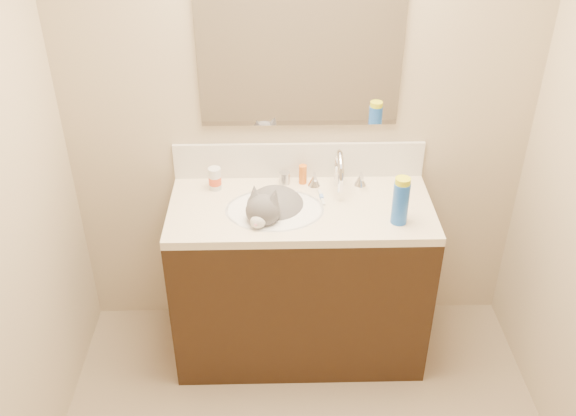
{
  "coord_description": "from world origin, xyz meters",
  "views": [
    {
      "loc": [
        -0.12,
        -1.47,
        2.43
      ],
      "look_at": [
        -0.06,
        0.92,
        0.88
      ],
      "focal_mm": 40.0,
      "sensor_mm": 36.0,
      "label": 1
    }
  ],
  "objects_px": {
    "vanity_cabinet": "(300,282)",
    "spray_can": "(400,203)",
    "amber_bottle": "(303,174)",
    "cat": "(273,212)",
    "pill_bottle": "(215,179)",
    "basin": "(275,222)",
    "faucet": "(339,174)",
    "silver_jar": "(285,178)"
  },
  "relations": [
    {
      "from": "vanity_cabinet",
      "to": "spray_can",
      "type": "bearing_deg",
      "value": -18.7
    },
    {
      "from": "amber_bottle",
      "to": "spray_can",
      "type": "relative_size",
      "value": 0.49
    },
    {
      "from": "cat",
      "to": "spray_can",
      "type": "bearing_deg",
      "value": 6.61
    },
    {
      "from": "pill_bottle",
      "to": "spray_can",
      "type": "distance_m",
      "value": 0.87
    },
    {
      "from": "spray_can",
      "to": "basin",
      "type": "bearing_deg",
      "value": 168.27
    },
    {
      "from": "faucet",
      "to": "cat",
      "type": "relative_size",
      "value": 0.64
    },
    {
      "from": "faucet",
      "to": "basin",
      "type": "bearing_deg",
      "value": -150.88
    },
    {
      "from": "basin",
      "to": "pill_bottle",
      "type": "bearing_deg",
      "value": 145.81
    },
    {
      "from": "basin",
      "to": "cat",
      "type": "height_order",
      "value": "cat"
    },
    {
      "from": "faucet",
      "to": "pill_bottle",
      "type": "height_order",
      "value": "faucet"
    },
    {
      "from": "vanity_cabinet",
      "to": "pill_bottle",
      "type": "relative_size",
      "value": 10.98
    },
    {
      "from": "faucet",
      "to": "spray_can",
      "type": "height_order",
      "value": "faucet"
    },
    {
      "from": "amber_bottle",
      "to": "spray_can",
      "type": "height_order",
      "value": "spray_can"
    },
    {
      "from": "amber_bottle",
      "to": "cat",
      "type": "bearing_deg",
      "value": -124.56
    },
    {
      "from": "vanity_cabinet",
      "to": "amber_bottle",
      "type": "xyz_separation_m",
      "value": [
        0.02,
        0.2,
        0.5
      ]
    },
    {
      "from": "faucet",
      "to": "amber_bottle",
      "type": "xyz_separation_m",
      "value": [
        -0.16,
        0.06,
        -0.04
      ]
    },
    {
      "from": "silver_jar",
      "to": "amber_bottle",
      "type": "distance_m",
      "value": 0.09
    },
    {
      "from": "vanity_cabinet",
      "to": "silver_jar",
      "type": "bearing_deg",
      "value": 109.18
    },
    {
      "from": "vanity_cabinet",
      "to": "cat",
      "type": "relative_size",
      "value": 2.73
    },
    {
      "from": "faucet",
      "to": "spray_can",
      "type": "bearing_deg",
      "value": -49.33
    },
    {
      "from": "amber_bottle",
      "to": "basin",
      "type": "bearing_deg",
      "value": -120.54
    },
    {
      "from": "vanity_cabinet",
      "to": "faucet",
      "type": "distance_m",
      "value": 0.58
    },
    {
      "from": "cat",
      "to": "pill_bottle",
      "type": "xyz_separation_m",
      "value": [
        -0.27,
        0.16,
        0.08
      ]
    },
    {
      "from": "basin",
      "to": "amber_bottle",
      "type": "xyz_separation_m",
      "value": [
        0.14,
        0.23,
        0.12
      ]
    },
    {
      "from": "pill_bottle",
      "to": "amber_bottle",
      "type": "relative_size",
      "value": 1.15
    },
    {
      "from": "amber_bottle",
      "to": "spray_can",
      "type": "bearing_deg",
      "value": -40.42
    },
    {
      "from": "cat",
      "to": "vanity_cabinet",
      "type": "bearing_deg",
      "value": 23.14
    },
    {
      "from": "spray_can",
      "to": "amber_bottle",
      "type": "bearing_deg",
      "value": 139.58
    },
    {
      "from": "silver_jar",
      "to": "basin",
      "type": "bearing_deg",
      "value": -102.21
    },
    {
      "from": "basin",
      "to": "spray_can",
      "type": "distance_m",
      "value": 0.58
    },
    {
      "from": "faucet",
      "to": "amber_bottle",
      "type": "relative_size",
      "value": 2.96
    },
    {
      "from": "pill_bottle",
      "to": "silver_jar",
      "type": "height_order",
      "value": "pill_bottle"
    },
    {
      "from": "silver_jar",
      "to": "amber_bottle",
      "type": "xyz_separation_m",
      "value": [
        0.09,
        0.0,
        0.02
      ]
    },
    {
      "from": "pill_bottle",
      "to": "basin",
      "type": "bearing_deg",
      "value": -34.19
    },
    {
      "from": "cat",
      "to": "faucet",
      "type": "bearing_deg",
      "value": 45.65
    },
    {
      "from": "faucet",
      "to": "pill_bottle",
      "type": "bearing_deg",
      "value": 177.84
    },
    {
      "from": "faucet",
      "to": "cat",
      "type": "bearing_deg",
      "value": -155.02
    },
    {
      "from": "cat",
      "to": "pill_bottle",
      "type": "height_order",
      "value": "cat"
    },
    {
      "from": "silver_jar",
      "to": "spray_can",
      "type": "xyz_separation_m",
      "value": [
        0.49,
        -0.34,
        0.07
      ]
    },
    {
      "from": "cat",
      "to": "silver_jar",
      "type": "xyz_separation_m",
      "value": [
        0.06,
        0.21,
        0.06
      ]
    },
    {
      "from": "vanity_cabinet",
      "to": "amber_bottle",
      "type": "distance_m",
      "value": 0.54
    },
    {
      "from": "amber_bottle",
      "to": "vanity_cabinet",
      "type": "bearing_deg",
      "value": -94.69
    }
  ]
}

